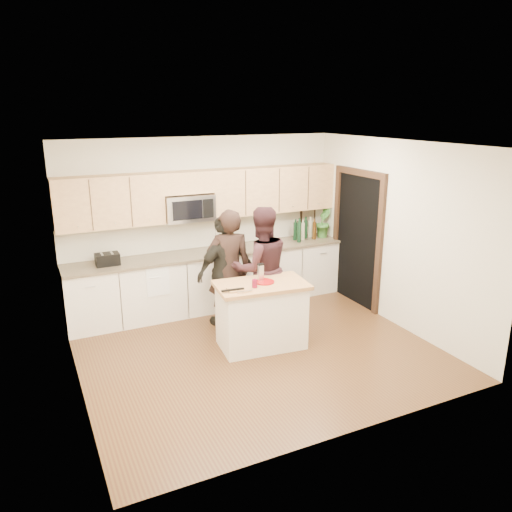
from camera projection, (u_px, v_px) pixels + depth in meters
name	position (u px, v px, depth m)	size (l,w,h in m)	color
floor	(257.00, 350.00, 6.69)	(4.50, 4.50, 0.00)	brown
room_shell	(257.00, 224.00, 6.19)	(4.52, 4.02, 2.71)	beige
back_cabinetry	(212.00, 279.00, 8.01)	(4.50, 0.66, 0.94)	silver
upper_cabinetry	(208.00, 193.00, 7.76)	(4.50, 0.33, 0.75)	tan
microwave	(188.00, 208.00, 7.64)	(0.76, 0.41, 0.40)	silver
doorway	(357.00, 234.00, 8.06)	(0.06, 1.25, 2.20)	black
framed_picture	(308.00, 216.00, 8.84)	(0.30, 0.03, 0.38)	black
dish_towel	(155.00, 271.00, 7.36)	(0.34, 0.60, 0.48)	white
island	(261.00, 315.00, 6.69)	(1.27, 0.82, 0.90)	silver
red_plate	(264.00, 282.00, 6.60)	(0.26, 0.26, 0.02)	maroon
box_grater	(261.00, 272.00, 6.61)	(0.08, 0.06, 0.23)	silver
drink_glass	(255.00, 284.00, 6.39)	(0.07, 0.07, 0.11)	maroon
cutting_board	(239.00, 289.00, 6.33)	(0.29, 0.18, 0.02)	#A87946
tongs	(233.00, 290.00, 6.25)	(0.30, 0.03, 0.02)	black
knife	(245.00, 291.00, 6.22)	(0.19, 0.02, 0.01)	silver
toaster	(107.00, 259.00, 7.18)	(0.33, 0.23, 0.17)	black
bottle_cluster	(304.00, 229.00, 8.56)	(0.44, 0.31, 0.42)	black
orchid	(323.00, 222.00, 8.70)	(0.29, 0.24, 0.53)	#3D7C31
woman_left	(229.00, 269.00, 7.19)	(0.64, 0.42, 1.76)	black
woman_center	(261.00, 269.00, 7.15)	(0.88, 0.68, 1.81)	black
woman_right	(225.00, 271.00, 7.27)	(0.97, 0.40, 1.65)	black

